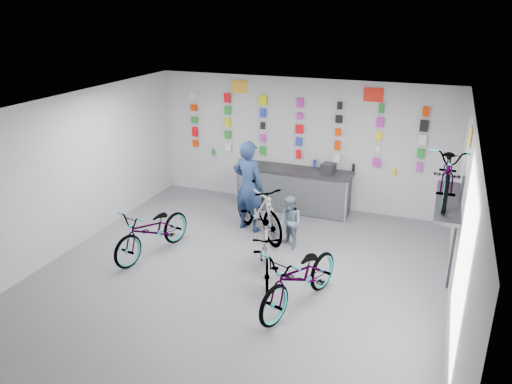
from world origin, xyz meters
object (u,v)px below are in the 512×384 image
at_px(bike_center, 266,253).
at_px(customer, 290,222).
at_px(counter, 293,190).
at_px(bike_left, 153,231).
at_px(bike_service, 258,209).
at_px(clerk, 249,186).
at_px(bike_right, 301,278).

height_order(bike_center, customer, customer).
relative_size(counter, bike_center, 1.64).
bearing_deg(bike_center, counter, 76.97).
bearing_deg(bike_left, counter, 72.55).
distance_m(counter, bike_center, 3.21).
bearing_deg(bike_service, bike_center, -113.84).
relative_size(bike_service, clerk, 1.00).
height_order(bike_right, customer, customer).
relative_size(bike_right, customer, 1.88).
bearing_deg(bike_center, bike_right, -59.67).
distance_m(bike_center, customer, 1.31).
bearing_deg(bike_left, customer, 41.09).
distance_m(clerk, customer, 1.25).
bearing_deg(counter, customer, -74.89).
relative_size(bike_left, bike_center, 1.15).
xyz_separation_m(bike_left, bike_service, (1.57, 1.52, 0.09)).
height_order(bike_left, clerk, clerk).
xyz_separation_m(bike_left, bike_center, (2.32, -0.07, -0.00)).
xyz_separation_m(counter, bike_right, (1.28, -3.80, 0.04)).
bearing_deg(customer, clerk, -172.31).
bearing_deg(counter, clerk, -112.20).
bearing_deg(bike_service, counter, 31.31).
distance_m(counter, customer, 1.93).
bearing_deg(customer, bike_service, -167.51).
bearing_deg(customer, bike_right, -35.32).
xyz_separation_m(counter, bike_left, (-1.84, -3.10, 0.01)).
xyz_separation_m(bike_center, bike_right, (0.80, -0.63, 0.03)).
height_order(clerk, customer, clerk).
distance_m(bike_right, bike_service, 2.71).
bearing_deg(customer, counter, 137.85).
xyz_separation_m(clerk, customer, (1.06, -0.50, -0.44)).
xyz_separation_m(bike_center, clerk, (-1.04, 1.81, 0.48)).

